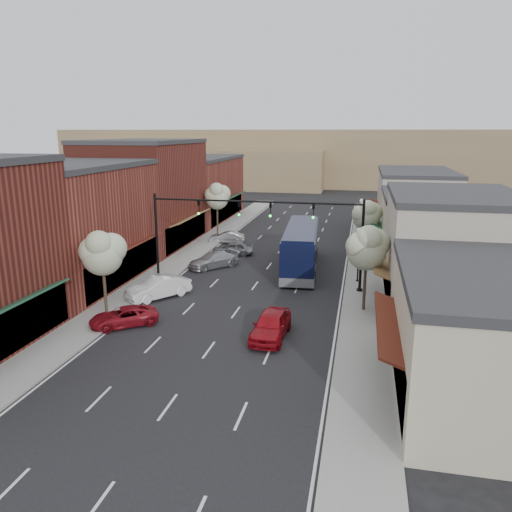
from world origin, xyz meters
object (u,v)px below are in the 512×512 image
Objects in this scene: signal_mast_left at (184,225)px; tree_right_far at (367,215)px; tree_left_far at (217,196)px; coach_bus at (301,247)px; lamp_post_far at (361,212)px; parked_car_e at (227,237)px; tree_right_near at (367,247)px; red_hatchback at (271,325)px; parked_car_c at (214,260)px; signal_mast_right at (330,231)px; parked_car_d at (233,249)px; tree_left_near at (102,252)px; lamp_post_near at (359,246)px; parked_car_b at (158,287)px; parked_car_a at (124,317)px.

signal_mast_left is 1.51× the size of tree_right_far.
tree_left_far reaches higher than coach_bus.
lamp_post_far is 15.27m from parked_car_e.
tree_right_near is 0.48× the size of coach_bus.
red_hatchback is (8.66, -9.62, -3.84)m from signal_mast_left.
signal_mast_right is at bearing 18.10° from parked_car_c.
tree_right_far is at bearing 90.00° from tree_right_near.
parked_car_c is at bearing -19.81° from parked_car_d.
lamp_post_far is (16.05, 28.06, -1.22)m from tree_left_near.
coach_bus is at bearing -47.78° from tree_left_far.
parked_car_c reaches higher than parked_car_d.
signal_mast_right is 3.69m from lamp_post_near.
lamp_post_far is 20.06m from parked_car_c.
parked_car_c is (-12.50, -15.51, -2.33)m from lamp_post_far.
coach_bus is at bearing 50.57° from parked_car_c.
tree_left_far is 10.42m from parked_car_d.
lamp_post_near is at bearing -43.89° from tree_left_far.
tree_right_near is 1.34× the size of lamp_post_near.
tree_right_near is at bearing 32.56° from parked_car_e.
lamp_post_near is 1.00× the size of lamp_post_far.
tree_right_far is at bearing -19.87° from tree_left_far.
tree_right_far is 22.44m from red_hatchback.
parked_car_b is at bearing -58.12° from parked_car_c.
lamp_post_near is 5.96m from coach_bus.
signal_mast_right is 1.38× the size of tree_right_near.
lamp_post_near reaches higher than coach_bus.
lamp_post_near is at bearing -36.99° from coach_bus.
tree_left_near is at bearing -129.69° from tree_right_far.
lamp_post_far reaches higher than parked_car_d.
parked_car_d is (0.50, 4.70, -0.01)m from parked_car_c.
tree_left_far reaches higher than red_hatchback.
tree_left_near is at bearing -119.78° from lamp_post_far.
parked_car_a is 0.89× the size of parked_car_c.
parked_car_c is (-10.32, 4.49, -3.94)m from signal_mast_right.
parked_car_a is (-9.07, -15.38, -1.38)m from coach_bus.
tree_left_near is at bearing -10.93° from parked_car_e.
tree_left_near reaches higher than parked_car_d.
tree_right_far is at bearing 109.05° from parked_car_a.
signal_mast_left reaches higher than tree_left_near.
lamp_post_far is (13.42, 20.00, -1.62)m from signal_mast_left.
coach_bus reaches higher than parked_car_d.
parked_car_e is at bearing 142.96° from parked_car_a.
tree_left_near is at bearing -26.93° from parked_car_d.
lamp_post_far is 0.96× the size of red_hatchback.
tree_left_far is 1.64× the size of parked_car_e.
lamp_post_far is 32.92m from parked_car_a.
parked_car_e is at bearing 84.77° from tree_left_near.
coach_bus is at bearing -131.18° from tree_right_far.
red_hatchback is at bearing -93.52° from coach_bus.
signal_mast_left is at bearing -59.95° from parked_car_c.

